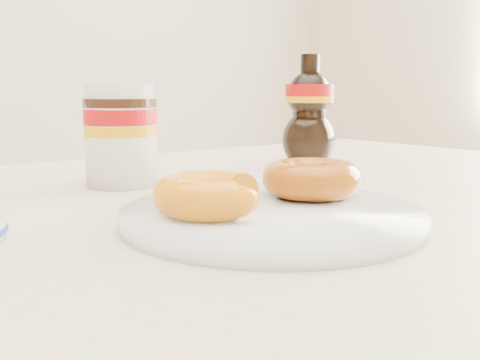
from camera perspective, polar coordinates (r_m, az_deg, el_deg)
dining_table at (r=0.69m, az=0.12°, el=-8.20°), size 1.40×0.90×0.75m
plate at (r=0.52m, az=3.40°, el=-3.71°), size 0.29×0.29×0.01m
donut_bitten at (r=0.49m, az=-3.31°, el=-1.56°), size 0.12×0.12×0.04m
donut_whole at (r=0.58m, az=7.62°, el=0.18°), size 0.14×0.14×0.04m
nutella_jar at (r=0.73m, az=-12.59°, el=5.09°), size 0.10×0.10×0.13m
syrup_bottle at (r=0.91m, az=7.39°, el=7.29°), size 0.12×0.11×0.19m
dark_jar at (r=0.76m, az=-13.79°, el=3.24°), size 0.06×0.06×0.10m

